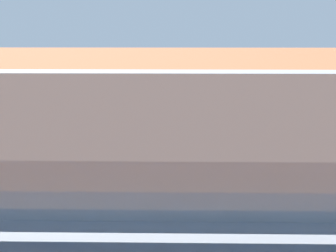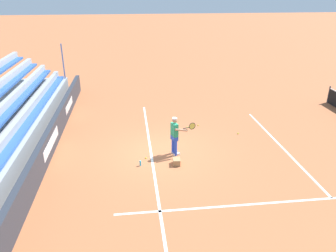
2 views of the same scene
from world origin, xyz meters
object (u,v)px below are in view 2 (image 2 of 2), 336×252
(tennis_ball_stray_back, at_px, (187,127))
(water_bottle, at_px, (140,163))
(tennis_ball_by_box, at_px, (146,158))
(tennis_player, at_px, (175,136))
(ball_box_cardboard, at_px, (176,162))
(tennis_ball_toward_net, at_px, (198,125))
(tennis_ball_midcourt, at_px, (238,133))
(tennis_ball_far_left, at_px, (173,131))

(tennis_ball_stray_back, distance_m, water_bottle, 4.47)
(tennis_ball_by_box, bearing_deg, water_bottle, -24.34)
(tennis_player, bearing_deg, tennis_ball_by_box, -78.64)
(ball_box_cardboard, xyz_separation_m, tennis_ball_toward_net, (-3.91, 1.72, -0.10))
(tennis_ball_by_box, bearing_deg, tennis_ball_toward_net, 137.94)
(tennis_ball_midcourt, distance_m, tennis_ball_far_left, 3.25)
(tennis_ball_by_box, bearing_deg, tennis_ball_midcourt, 112.88)
(tennis_ball_far_left, relative_size, tennis_ball_toward_net, 1.00)
(tennis_ball_toward_net, bearing_deg, tennis_ball_midcourt, 54.03)
(tennis_ball_toward_net, bearing_deg, tennis_player, -28.91)
(ball_box_cardboard, bearing_deg, tennis_player, 176.07)
(tennis_player, distance_m, ball_box_cardboard, 1.18)
(tennis_ball_far_left, height_order, tennis_ball_toward_net, same)
(tennis_ball_midcourt, xyz_separation_m, tennis_ball_toward_net, (-1.28, -1.76, 0.00))
(tennis_player, bearing_deg, tennis_ball_far_left, 174.33)
(tennis_ball_midcourt, relative_size, tennis_ball_toward_net, 1.00)
(tennis_ball_midcourt, bearing_deg, water_bottle, -62.73)
(tennis_ball_far_left, xyz_separation_m, water_bottle, (3.19, -1.78, 0.08))
(tennis_ball_by_box, distance_m, tennis_ball_midcourt, 5.11)
(ball_box_cardboard, bearing_deg, tennis_ball_by_box, -117.67)
(water_bottle, bearing_deg, tennis_ball_far_left, 150.85)
(tennis_ball_stray_back, xyz_separation_m, water_bottle, (3.65, -2.58, 0.08))
(ball_box_cardboard, distance_m, tennis_ball_midcourt, 4.37)
(tennis_ball_toward_net, distance_m, water_bottle, 5.00)
(tennis_player, height_order, tennis_ball_toward_net, tennis_player)
(tennis_player, height_order, water_bottle, tennis_player)
(tennis_player, height_order, tennis_ball_midcourt, tennis_player)
(tennis_ball_midcourt, bearing_deg, tennis_ball_toward_net, -125.97)
(tennis_ball_midcourt, bearing_deg, ball_box_cardboard, -52.97)
(tennis_ball_by_box, distance_m, tennis_ball_toward_net, 4.40)
(tennis_ball_by_box, relative_size, water_bottle, 0.30)
(tennis_ball_midcourt, bearing_deg, tennis_player, -63.20)
(tennis_ball_midcourt, relative_size, tennis_ball_far_left, 1.00)
(tennis_ball_midcourt, xyz_separation_m, water_bottle, (2.56, -4.97, 0.08))
(tennis_player, height_order, tennis_ball_stray_back, tennis_player)
(tennis_ball_stray_back, xyz_separation_m, tennis_ball_toward_net, (-0.19, 0.63, 0.00))
(tennis_player, bearing_deg, tennis_ball_midcourt, 116.80)
(tennis_ball_by_box, xyz_separation_m, water_bottle, (0.57, -0.26, 0.08))
(ball_box_cardboard, relative_size, tennis_ball_stray_back, 6.06)
(tennis_ball_stray_back, bearing_deg, tennis_ball_midcourt, 65.53)
(tennis_player, xyz_separation_m, tennis_ball_midcourt, (-1.73, 3.42, -0.86))
(tennis_ball_by_box, xyz_separation_m, tennis_ball_midcourt, (-1.99, 4.71, 0.00))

